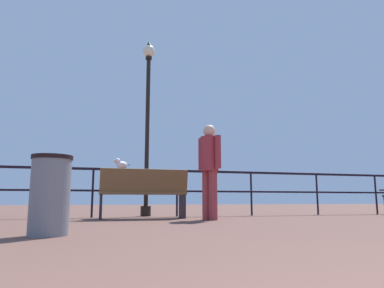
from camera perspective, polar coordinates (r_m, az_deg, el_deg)
The scene contains 6 objects.
pier_railing at distance 7.65m, azimuth -8.88°, elevation -5.94°, with size 19.52×0.05×1.01m.
bench_near_left at distance 6.86m, azimuth -7.74°, elevation -7.39°, with size 1.64×0.64×0.93m.
lamppost_center at distance 8.24m, azimuth -7.11°, elevation 5.18°, with size 0.29×0.29×4.06m.
person_by_bench at distance 6.45m, azimuth 2.82°, elevation -3.29°, with size 0.33×0.51×1.71m.
seagull_on_rail at distance 7.63m, azimuth -11.27°, elevation -3.15°, with size 0.38×0.30×0.21m.
trash_bin at distance 3.82m, azimuth -21.76°, elevation -7.57°, with size 0.40×0.40×0.79m.
Camera 1 is at (-1.01, 0.24, 0.34)m, focal length 33.32 mm.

